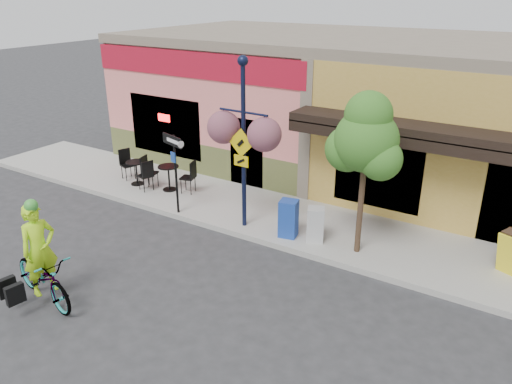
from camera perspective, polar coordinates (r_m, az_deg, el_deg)
ground at (r=11.94m, az=2.14°, el=-7.82°), size 90.00×90.00×0.00m
sidewalk at (r=13.47m, az=6.42°, el=-3.86°), size 24.00×3.00×0.15m
curb at (r=12.32m, az=3.43°, el=-6.42°), size 24.00×0.12×0.15m
building at (r=17.64m, az=14.72°, el=9.43°), size 18.20×8.20×4.50m
bicycle at (r=11.15m, az=-23.15°, el=-8.95°), size 2.18×1.08×1.10m
cyclist_rider at (r=10.91m, az=-23.32°, el=-7.17°), size 0.58×0.77×1.93m
lamp_post at (r=12.46m, az=-1.42°, el=5.34°), size 1.42×0.59×4.40m
one_way_sign at (r=13.74m, az=-9.13°, el=1.96°), size 0.88×0.42×2.24m
cafe_set_left at (r=16.24m, az=-13.52°, el=2.52°), size 1.83×1.32×0.99m
cafe_set_right at (r=15.55m, az=-9.94°, el=1.99°), size 1.87×1.25×1.03m
newspaper_box_blue at (r=12.52m, az=3.73°, el=-3.04°), size 0.51×0.47×0.97m
newspaper_box_grey at (r=12.38m, az=6.82°, el=-3.72°), size 0.52×0.50×0.88m
street_tree at (r=11.47m, az=12.16°, el=1.93°), size 1.66×1.66×3.89m
sandwich_board at (r=12.12m, az=27.05°, el=-6.55°), size 0.71×0.63×0.99m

